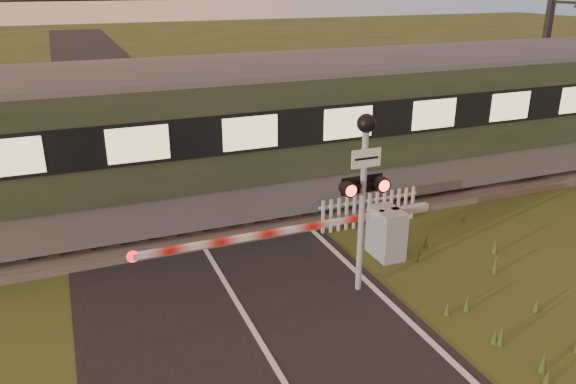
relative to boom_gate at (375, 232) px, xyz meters
name	(u,v)px	position (x,y,z in m)	size (l,w,h in m)	color
ground	(281,377)	(-3.45, -3.01, -0.64)	(160.00, 160.00, 0.00)	#33441A
track_bed	(189,221)	(-3.45, 3.49, -0.57)	(140.00, 3.40, 0.39)	#47423D
boom_gate	(375,232)	(0.00, 0.00, 0.00)	(6.68, 0.88, 1.16)	gray
crossing_signal	(364,173)	(-1.00, -1.09, 1.87)	(0.93, 0.37, 3.64)	gray
picket_fence	(369,209)	(0.77, 1.60, -0.19)	(2.80, 0.07, 0.88)	silver
catenary_mast	(545,55)	(10.16, 5.71, 2.74)	(0.20, 2.45, 6.47)	#2D2D30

